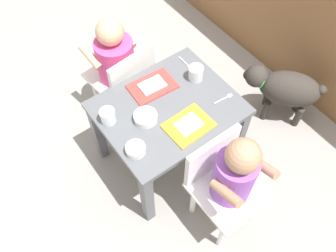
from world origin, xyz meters
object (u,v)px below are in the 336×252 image
object	(u,v)px
dog	(285,88)
veggie_bowl_near	(136,149)
water_cup_left	(196,74)
spoon_by_right_tray	(187,64)
seated_child_left	(117,60)
food_tray_right	(189,125)
water_cup_right	(108,117)
seated_child_right	(232,175)
spoon_by_left_tray	(225,98)
dining_table	(168,117)
food_tray_left	(152,86)
cereal_bowl_left_side	(146,117)

from	to	relation	value
dog	veggie_bowl_near	bearing A→B (deg)	-91.73
water_cup_left	spoon_by_right_tray	world-z (taller)	water_cup_left
seated_child_left	veggie_bowl_near	distance (m)	0.56
food_tray_right	water_cup_left	size ratio (longest dim) A/B	2.87
water_cup_right	seated_child_right	bearing A→B (deg)	28.07
spoon_by_left_tray	spoon_by_right_tray	bearing A→B (deg)	-177.55
veggie_bowl_near	spoon_by_right_tray	size ratio (longest dim) A/B	0.81
veggie_bowl_near	dining_table	bearing A→B (deg)	114.26
spoon_by_left_tray	food_tray_left	bearing A→B (deg)	-137.82
dining_table	cereal_bowl_left_side	bearing A→B (deg)	-89.78
seated_child_left	spoon_by_left_tray	bearing A→B (deg)	25.87
seated_child_left	water_cup_left	world-z (taller)	seated_child_left
water_cup_left	water_cup_right	size ratio (longest dim) A/B	1.06
food_tray_right	veggie_bowl_near	distance (m)	0.25
seated_child_right	cereal_bowl_left_side	bearing A→B (deg)	-161.73
food_tray_left	seated_child_left	bearing A→B (deg)	-174.13
dining_table	food_tray_right	xyz separation A→B (m)	(0.13, 0.01, 0.08)
water_cup_left	veggie_bowl_near	world-z (taller)	water_cup_left
food_tray_left	spoon_by_left_tray	distance (m)	0.33
water_cup_left	spoon_by_left_tray	xyz separation A→B (m)	(0.17, 0.03, -0.03)
dog	water_cup_right	bearing A→B (deg)	-103.68
water_cup_left	spoon_by_left_tray	world-z (taller)	water_cup_left
food_tray_left	cereal_bowl_left_side	size ratio (longest dim) A/B	2.13
water_cup_right	spoon_by_right_tray	world-z (taller)	water_cup_right
water_cup_left	water_cup_right	xyz separation A→B (m)	(-0.03, -0.45, -0.00)
food_tray_right	spoon_by_right_tray	size ratio (longest dim) A/B	2.00
water_cup_left	seated_child_right	bearing A→B (deg)	-21.74
seated_child_right	dog	size ratio (longest dim) A/B	1.67
dog	food_tray_left	distance (m)	0.74
dining_table	seated_child_right	distance (m)	0.41
seated_child_left	dog	bearing A→B (deg)	51.88
seated_child_left	spoon_by_left_tray	xyz separation A→B (m)	(0.52, 0.25, 0.04)
water_cup_right	cereal_bowl_left_side	bearing A→B (deg)	55.51
dining_table	food_tray_right	distance (m)	0.16
seated_child_right	seated_child_left	bearing A→B (deg)	-177.60
food_tray_left	dog	bearing A→B (deg)	67.86
water_cup_right	veggie_bowl_near	bearing A→B (deg)	2.55
seated_child_left	food_tray_right	distance (m)	0.54
seated_child_left	spoon_by_right_tray	xyz separation A→B (m)	(0.25, 0.24, 0.04)
dog	water_cup_left	distance (m)	0.56
seated_child_right	cereal_bowl_left_side	world-z (taller)	seated_child_right
dog	food_tray_left	size ratio (longest dim) A/B	1.81
seated_child_left	seated_child_right	xyz separation A→B (m)	(0.81, 0.03, 0.01)
seated_child_left	food_tray_right	size ratio (longest dim) A/B	3.16
seated_child_left	cereal_bowl_left_side	distance (m)	0.42
seated_child_right	food_tray_left	distance (m)	0.54
dining_table	cereal_bowl_left_side	world-z (taller)	cereal_bowl_left_side
seated_child_left	spoon_by_right_tray	distance (m)	0.35
seated_child_right	dog	bearing A→B (deg)	112.37
spoon_by_right_tray	dog	bearing A→B (deg)	57.49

